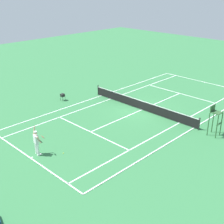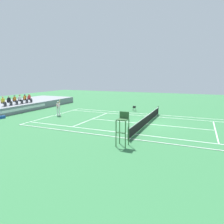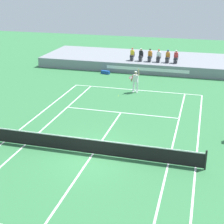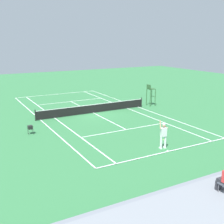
{
  "view_description": "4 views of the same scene",
  "coord_description": "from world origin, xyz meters",
  "px_view_note": "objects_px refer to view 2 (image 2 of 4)",
  "views": [
    {
      "loc": [
        -16.48,
        20.75,
        11.07
      ],
      "look_at": [
        0.01,
        3.95,
        1.0
      ],
      "focal_mm": 49.05,
      "sensor_mm": 36.0,
      "label": 1
    },
    {
      "loc": [
        -20.37,
        -4.89,
        4.97
      ],
      "look_at": [
        0.01,
        3.95,
        1.0
      ],
      "focal_mm": 32.72,
      "sensor_mm": 36.0,
      "label": 2
    },
    {
      "loc": [
        5.39,
        -15.66,
        9.01
      ],
      "look_at": [
        0.01,
        3.95,
        1.0
      ],
      "focal_mm": 54.86,
      "sensor_mm": 36.0,
      "label": 3
    },
    {
      "loc": [
        12.16,
        25.91,
        7.36
      ],
      "look_at": [
        0.01,
        3.95,
        1.0
      ],
      "focal_mm": 46.1,
      "sensor_mm": 36.0,
      "label": 4
    }
  ],
  "objects_px": {
    "spectator_seated_1": "(10,101)",
    "ball_hopper": "(134,107)",
    "spectator_seated_0": "(4,102)",
    "umpire_chair": "(123,124)",
    "spectator_seated_2": "(15,100)",
    "tennis_ball": "(62,118)",
    "spectator_seated_4": "(25,99)",
    "spectator_seated_5": "(30,98)",
    "equipment_bag": "(1,117)",
    "tennis_player": "(58,108)",
    "spectator_seated_3": "(20,99)"
  },
  "relations": [
    {
      "from": "spectator_seated_5",
      "to": "equipment_bag",
      "type": "distance_m",
      "value": 7.19
    },
    {
      "from": "tennis_player",
      "to": "umpire_chair",
      "type": "height_order",
      "value": "umpire_chair"
    },
    {
      "from": "spectator_seated_2",
      "to": "tennis_ball",
      "type": "xyz_separation_m",
      "value": [
        -1.1,
        -8.59,
        -1.59
      ]
    },
    {
      "from": "spectator_seated_0",
      "to": "equipment_bag",
      "type": "bearing_deg",
      "value": -135.57
    },
    {
      "from": "spectator_seated_0",
      "to": "equipment_bag",
      "type": "xyz_separation_m",
      "value": [
        -2.23,
        -2.18,
        -1.47
      ]
    },
    {
      "from": "spectator_seated_5",
      "to": "ball_hopper",
      "type": "bearing_deg",
      "value": -72.63
    },
    {
      "from": "tennis_ball",
      "to": "spectator_seated_5",
      "type": "bearing_deg",
      "value": 66.57
    },
    {
      "from": "spectator_seated_3",
      "to": "spectator_seated_4",
      "type": "xyz_separation_m",
      "value": [
        0.91,
        0.0,
        0.0
      ]
    },
    {
      "from": "umpire_chair",
      "to": "spectator_seated_1",
      "type": "bearing_deg",
      "value": 71.41
    },
    {
      "from": "tennis_player",
      "to": "tennis_ball",
      "type": "xyz_separation_m",
      "value": [
        -1.13,
        -1.33,
        -0.96
      ]
    },
    {
      "from": "equipment_bag",
      "to": "tennis_player",
      "type": "bearing_deg",
      "value": -51.09
    },
    {
      "from": "spectator_seated_5",
      "to": "ball_hopper",
      "type": "height_order",
      "value": "spectator_seated_5"
    },
    {
      "from": "spectator_seated_1",
      "to": "ball_hopper",
      "type": "relative_size",
      "value": 1.81
    },
    {
      "from": "tennis_player",
      "to": "umpire_chair",
      "type": "xyz_separation_m",
      "value": [
        -7.19,
        -11.27,
        0.56
      ]
    },
    {
      "from": "spectator_seated_2",
      "to": "spectator_seated_4",
      "type": "xyz_separation_m",
      "value": [
        1.8,
        0.0,
        0.0
      ]
    },
    {
      "from": "spectator_seated_4",
      "to": "spectator_seated_5",
      "type": "distance_m",
      "value": 0.83
    },
    {
      "from": "tennis_ball",
      "to": "umpire_chair",
      "type": "distance_m",
      "value": 11.74
    },
    {
      "from": "tennis_player",
      "to": "umpire_chair",
      "type": "bearing_deg",
      "value": -122.53
    },
    {
      "from": "spectator_seated_2",
      "to": "equipment_bag",
      "type": "bearing_deg",
      "value": -151.78
    },
    {
      "from": "tennis_ball",
      "to": "ball_hopper",
      "type": "distance_m",
      "value": 10.5
    },
    {
      "from": "spectator_seated_2",
      "to": "spectator_seated_5",
      "type": "xyz_separation_m",
      "value": [
        2.62,
        0.0,
        0.0
      ]
    },
    {
      "from": "spectator_seated_0",
      "to": "umpire_chair",
      "type": "bearing_deg",
      "value": -106.02
    },
    {
      "from": "spectator_seated_4",
      "to": "umpire_chair",
      "type": "height_order",
      "value": "umpire_chair"
    },
    {
      "from": "tennis_player",
      "to": "spectator_seated_2",
      "type": "bearing_deg",
      "value": 90.22
    },
    {
      "from": "spectator_seated_0",
      "to": "ball_hopper",
      "type": "xyz_separation_m",
      "value": [
        9.13,
        -14.9,
        -1.06
      ]
    },
    {
      "from": "spectator_seated_5",
      "to": "tennis_player",
      "type": "bearing_deg",
      "value": -109.67
    },
    {
      "from": "spectator_seated_4",
      "to": "spectator_seated_5",
      "type": "xyz_separation_m",
      "value": [
        0.83,
        0.0,
        0.0
      ]
    },
    {
      "from": "spectator_seated_3",
      "to": "spectator_seated_4",
      "type": "relative_size",
      "value": 1.0
    },
    {
      "from": "tennis_ball",
      "to": "ball_hopper",
      "type": "bearing_deg",
      "value": -36.95
    },
    {
      "from": "spectator_seated_1",
      "to": "spectator_seated_4",
      "type": "bearing_deg",
      "value": 0.0
    },
    {
      "from": "spectator_seated_3",
      "to": "spectator_seated_4",
      "type": "bearing_deg",
      "value": 0.0
    },
    {
      "from": "spectator_seated_1",
      "to": "ball_hopper",
      "type": "bearing_deg",
      "value": -61.13
    },
    {
      "from": "spectator_seated_0",
      "to": "umpire_chair",
      "type": "xyz_separation_m",
      "value": [
        -5.32,
        -18.53,
        -0.07
      ]
    },
    {
      "from": "spectator_seated_0",
      "to": "spectator_seated_5",
      "type": "xyz_separation_m",
      "value": [
        4.46,
        0.0,
        0.0
      ]
    },
    {
      "from": "spectator_seated_2",
      "to": "equipment_bag",
      "type": "relative_size",
      "value": 1.33
    },
    {
      "from": "spectator_seated_5",
      "to": "equipment_bag",
      "type": "xyz_separation_m",
      "value": [
        -6.69,
        -2.18,
        -1.47
      ]
    },
    {
      "from": "tennis_ball",
      "to": "ball_hopper",
      "type": "xyz_separation_m",
      "value": [
        8.38,
        -6.31,
        0.54
      ]
    },
    {
      "from": "spectator_seated_3",
      "to": "tennis_player",
      "type": "xyz_separation_m",
      "value": [
        -0.86,
        -7.26,
        -0.63
      ]
    },
    {
      "from": "tennis_player",
      "to": "spectator_seated_4",
      "type": "bearing_deg",
      "value": 76.3
    },
    {
      "from": "equipment_bag",
      "to": "spectator_seated_5",
      "type": "bearing_deg",
      "value": 18.07
    },
    {
      "from": "spectator_seated_3",
      "to": "umpire_chair",
      "type": "relative_size",
      "value": 0.52
    },
    {
      "from": "spectator_seated_3",
      "to": "umpire_chair",
      "type": "height_order",
      "value": "umpire_chair"
    },
    {
      "from": "spectator_seated_4",
      "to": "spectator_seated_5",
      "type": "relative_size",
      "value": 1.0
    },
    {
      "from": "spectator_seated_4",
      "to": "tennis_ball",
      "type": "height_order",
      "value": "spectator_seated_4"
    },
    {
      "from": "spectator_seated_1",
      "to": "tennis_ball",
      "type": "height_order",
      "value": "spectator_seated_1"
    },
    {
      "from": "spectator_seated_0",
      "to": "spectator_seated_3",
      "type": "distance_m",
      "value": 2.73
    },
    {
      "from": "spectator_seated_5",
      "to": "tennis_player",
      "type": "xyz_separation_m",
      "value": [
        -2.6,
        -7.26,
        -0.63
      ]
    },
    {
      "from": "spectator_seated_2",
      "to": "umpire_chair",
      "type": "xyz_separation_m",
      "value": [
        -7.16,
        -18.53,
        -0.07
      ]
    },
    {
      "from": "spectator_seated_4",
      "to": "spectator_seated_5",
      "type": "height_order",
      "value": "same"
    },
    {
      "from": "tennis_player",
      "to": "equipment_bag",
      "type": "height_order",
      "value": "tennis_player"
    }
  ]
}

